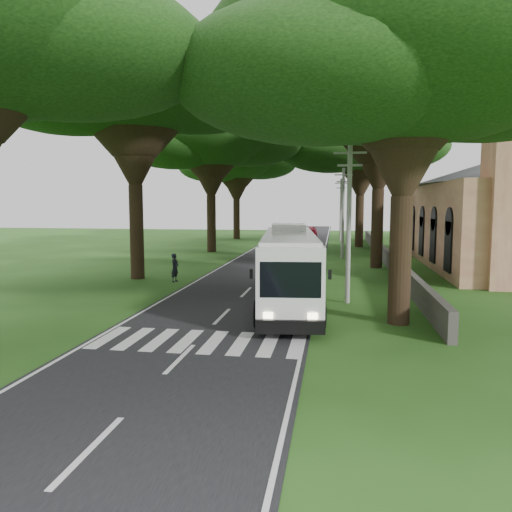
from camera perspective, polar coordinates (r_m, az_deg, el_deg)
ground at (r=20.22m, az=-5.18°, el=-8.23°), size 140.00×140.00×0.00m
road at (r=44.52m, az=2.73°, el=-0.28°), size 8.00×120.00×0.04m
crosswalk at (r=18.35m, az=-6.73°, el=-9.74°), size 8.00×3.00×0.01m
property_wall at (r=43.40m, az=14.48°, el=0.14°), size 0.35×50.00×1.20m
church at (r=42.56m, az=26.98°, el=5.37°), size 14.00×24.00×11.60m
pole_near at (r=24.99m, az=10.56°, el=4.15°), size 1.60×0.24×8.00m
pole_mid at (r=44.98m, az=9.91°, el=5.03°), size 1.60×0.24×8.00m
pole_far at (r=64.98m, az=9.66°, el=5.36°), size 1.60×0.24×8.00m
tree_l_mida at (r=34.35m, az=-13.90°, el=18.59°), size 15.78×15.78×15.95m
tree_l_midb at (r=50.92m, az=-5.21°, el=13.47°), size 15.27×15.27×14.83m
tree_l_far at (r=68.52m, az=-2.26°, el=10.88°), size 13.41×13.41×13.61m
tree_r_near at (r=21.86m, az=16.82°, el=20.73°), size 16.10×16.10×14.08m
tree_r_mida at (r=39.74m, az=14.02°, el=16.35°), size 13.28×13.28×15.15m
tree_r_midb at (r=57.41m, az=11.92°, el=12.66°), size 16.31×16.31×15.16m
tree_r_far at (r=75.48m, az=12.04°, el=12.09°), size 16.28×16.28×16.50m
coach_bus at (r=23.92m, az=3.80°, el=-1.29°), size 3.74×12.25×3.56m
distant_car_a at (r=56.94m, az=2.83°, el=1.88°), size 2.78×4.54×1.44m
distant_car_b at (r=75.63m, az=4.75°, el=2.91°), size 1.95×4.31×1.37m
distant_car_c at (r=74.97m, az=6.21°, el=2.85°), size 2.38×4.81×1.34m
pedestrian at (r=31.87m, az=-9.25°, el=-1.33°), size 0.56×0.73×1.79m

